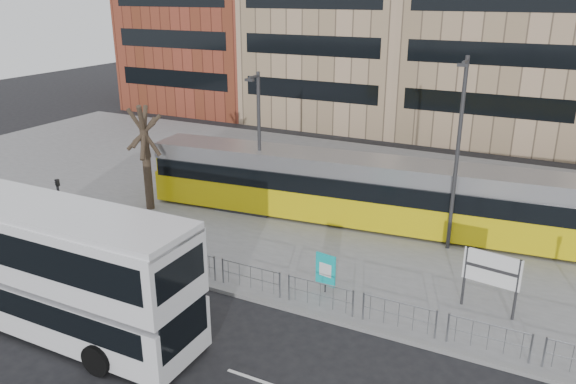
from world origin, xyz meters
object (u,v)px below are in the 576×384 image
at_px(lamp_post_east, 458,149).
at_px(traffic_light_west, 60,202).
at_px(station_sign, 492,272).
at_px(bare_tree, 141,101).
at_px(tram, 422,198).
at_px(ad_panel, 326,270).
at_px(pedestrian, 153,233).
at_px(double_decker_bus, 46,262).
at_px(lamp_post_west, 259,137).

bearing_deg(lamp_post_east, traffic_light_west, -155.69).
height_order(station_sign, bare_tree, bare_tree).
bearing_deg(tram, lamp_post_east, -47.07).
relative_size(traffic_light_west, lamp_post_east, 0.36).
distance_m(ad_panel, pedestrian, 8.37).
xyz_separation_m(lamp_post_east, bare_tree, (-15.58, -2.22, 1.16)).
xyz_separation_m(tram, lamp_post_east, (1.70, -1.50, 3.04)).
xyz_separation_m(double_decker_bus, ad_panel, (7.84, 6.35, -1.41)).
relative_size(double_decker_bus, tram, 0.40).
bearing_deg(bare_tree, ad_panel, -18.27).
bearing_deg(double_decker_bus, ad_panel, 38.76).
bearing_deg(tram, station_sign, -62.41).
bearing_deg(ad_panel, double_decker_bus, -132.00).
distance_m(double_decker_bus, lamp_post_east, 17.07).
relative_size(tram, lamp_post_west, 3.89).
bearing_deg(lamp_post_east, double_decker_bus, -131.92).
relative_size(tram, lamp_post_east, 3.31).
relative_size(station_sign, lamp_post_west, 0.32).
height_order(pedestrian, traffic_light_west, traffic_light_west).
xyz_separation_m(traffic_light_west, lamp_post_west, (6.36, 7.56, 2.11)).
distance_m(pedestrian, lamp_post_east, 13.98).
distance_m(lamp_post_west, bare_tree, 6.29).
height_order(double_decker_bus, pedestrian, double_decker_bus).
xyz_separation_m(ad_panel, traffic_light_west, (-12.95, -1.18, 1.01)).
bearing_deg(pedestrian, traffic_light_west, 111.40).
xyz_separation_m(double_decker_bus, pedestrian, (-0.53, 6.17, -1.44)).
distance_m(station_sign, lamp_post_east, 6.23).
relative_size(pedestrian, traffic_light_west, 0.60).
bearing_deg(lamp_post_west, double_decker_bus, -95.59).
xyz_separation_m(ad_panel, lamp_post_east, (3.46, 6.23, 3.77)).
bearing_deg(station_sign, lamp_post_east, 124.75).
distance_m(tram, pedestrian, 12.87).
bearing_deg(bare_tree, pedestrian, -48.10).
bearing_deg(lamp_post_west, bare_tree, -156.78).
relative_size(pedestrian, lamp_post_east, 0.21).
bearing_deg(lamp_post_east, lamp_post_west, 179.13).
xyz_separation_m(station_sign, lamp_post_west, (-12.50, 4.98, 2.43)).
height_order(lamp_post_west, bare_tree, bare_tree).
relative_size(lamp_post_west, bare_tree, 0.91).
distance_m(station_sign, lamp_post_west, 13.68).
xyz_separation_m(ad_panel, pedestrian, (-8.37, -0.18, -0.03)).
relative_size(traffic_light_west, lamp_post_west, 0.42).
distance_m(ad_panel, bare_tree, 13.69).
bearing_deg(lamp_post_east, station_sign, -63.05).
bearing_deg(lamp_post_west, traffic_light_west, -130.05).
bearing_deg(traffic_light_west, double_decker_bus, -28.49).
bearing_deg(station_sign, double_decker_bus, -142.79).
bearing_deg(lamp_post_west, tram, 9.14).
height_order(lamp_post_west, lamp_post_east, lamp_post_east).
relative_size(ad_panel, bare_tree, 0.20).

